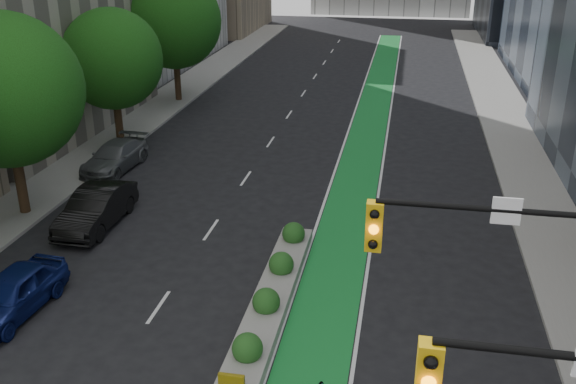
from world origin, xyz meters
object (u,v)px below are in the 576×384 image
at_px(parked_car_left_near, 13,293).
at_px(parked_car_left_mid, 96,208).
at_px(median_planter, 273,292).
at_px(parked_car_left_far, 115,157).

height_order(parked_car_left_near, parked_car_left_mid, parked_car_left_mid).
bearing_deg(parked_car_left_near, median_planter, 19.83).
bearing_deg(parked_car_left_far, parked_car_left_mid, -67.78).
height_order(median_planter, parked_car_left_far, parked_car_left_far).
xyz_separation_m(parked_car_left_mid, parked_car_left_far, (-2.17, 6.53, -0.11)).
xyz_separation_m(median_planter, parked_car_left_mid, (-8.53, 4.46, 0.44)).
bearing_deg(parked_car_left_far, median_planter, -41.90).
relative_size(parked_car_left_near, parked_car_left_mid, 0.89).
relative_size(median_planter, parked_car_left_near, 2.36).
bearing_deg(parked_car_left_mid, parked_car_left_far, 108.54).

